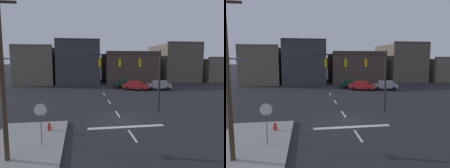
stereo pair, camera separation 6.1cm
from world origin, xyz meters
TOP-DOWN VIEW (x-y plane):
  - ground_plane at (0.00, 0.00)m, footprint 400.00×400.00m
  - sidewalk_near_corner at (-7.34, -4.00)m, footprint 5.00×8.00m
  - stop_bar_paint at (0.00, -2.00)m, footprint 6.40×0.50m
  - lane_centreline at (0.00, 2.00)m, footprint 0.16×26.40m
  - signal_mast_near_side at (2.11, 2.94)m, footprint 7.62×1.18m
  - stop_sign at (-6.20, -4.97)m, footprint 0.76×0.64m
  - car_lot_nearside at (6.06, 17.27)m, footprint 4.73×3.66m
  - car_lot_middle at (5.02, 20.35)m, footprint 4.48×1.97m
  - car_lot_farside at (10.40, 17.13)m, footprint 4.62×2.40m
  - utility_pole at (-7.68, -6.58)m, footprint 2.20×2.75m
  - fire_hydrant at (-6.11, -2.30)m, footprint 0.40×0.30m
  - building_row at (6.78, 31.45)m, footprint 51.31×13.09m

SIDE VIEW (x-z plane):
  - ground_plane at x=0.00m, z-range 0.00..0.00m
  - lane_centreline at x=0.00m, z-range 0.00..0.01m
  - stop_bar_paint at x=0.00m, z-range 0.00..0.01m
  - sidewalk_near_corner at x=-7.34m, z-range 0.00..0.15m
  - fire_hydrant at x=-6.11m, z-range -0.05..0.70m
  - car_lot_nearside at x=6.06m, z-range 0.05..1.66m
  - car_lot_middle at x=5.02m, z-range 0.05..1.66m
  - car_lot_farside at x=10.40m, z-range 0.05..1.66m
  - stop_sign at x=-6.20m, z-range 0.73..3.56m
  - building_row at x=6.78m, z-range -0.89..8.89m
  - signal_mast_near_side at x=2.11m, z-range 1.32..7.83m
  - utility_pole at x=-7.68m, z-range 0.35..10.16m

